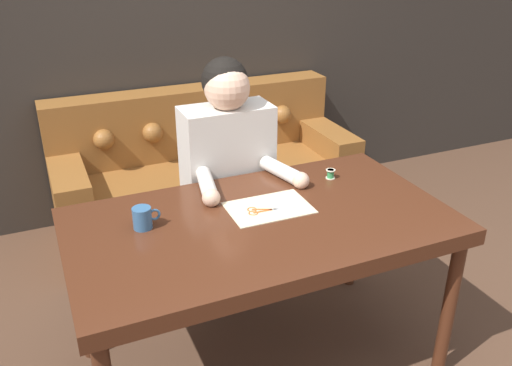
% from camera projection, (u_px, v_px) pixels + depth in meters
% --- Properties ---
extents(wall_back, '(8.00, 0.06, 2.60)m').
position_uv_depth(wall_back, '(159.00, 24.00, 3.52)').
color(wall_back, '#2D2823').
rests_on(wall_back, ground_plane).
extents(dining_table, '(1.58, 0.88, 0.78)m').
position_uv_depth(dining_table, '(261.00, 234.00, 2.27)').
color(dining_table, '#472314').
rests_on(dining_table, ground_plane).
extents(couch, '(1.95, 0.76, 0.90)m').
position_uv_depth(couch, '(205.00, 179.00, 3.68)').
color(couch, brown).
rests_on(couch, ground_plane).
extents(person, '(0.52, 0.55, 1.33)m').
position_uv_depth(person, '(228.00, 182.00, 2.77)').
color(person, '#33281E').
rests_on(person, ground_plane).
extents(pattern_paper_main, '(0.36, 0.25, 0.00)m').
position_uv_depth(pattern_paper_main, '(268.00, 208.00, 2.32)').
color(pattern_paper_main, beige).
rests_on(pattern_paper_main, dining_table).
extents(scissors, '(0.25, 0.12, 0.01)m').
position_uv_depth(scissors, '(266.00, 210.00, 2.30)').
color(scissors, silver).
rests_on(scissors, dining_table).
extents(mug, '(0.11, 0.08, 0.09)m').
position_uv_depth(mug, '(143.00, 218.00, 2.15)').
color(mug, '#335B84').
rests_on(mug, dining_table).
extents(thread_spool, '(0.04, 0.04, 0.05)m').
position_uv_depth(thread_spool, '(330.00, 174.00, 2.59)').
color(thread_spool, '#338C4C').
rests_on(thread_spool, dining_table).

